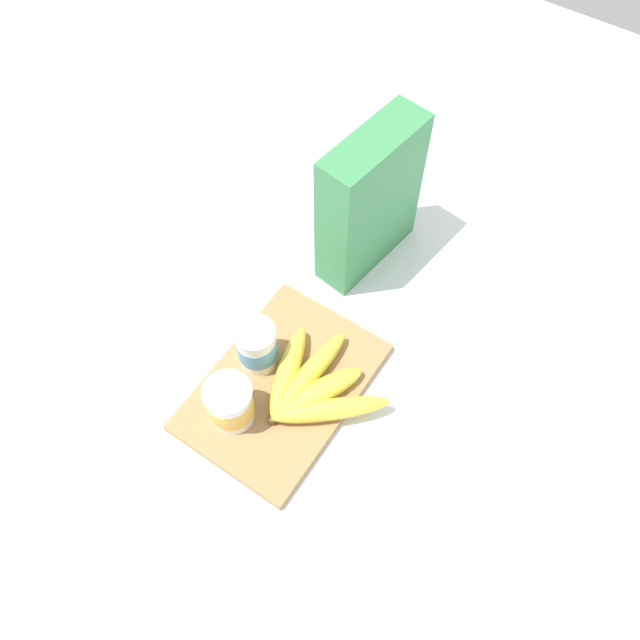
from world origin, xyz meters
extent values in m
plane|color=white|center=(0.00, 0.00, 0.00)|extent=(2.40, 2.40, 0.00)
cube|color=#A37A4C|center=(0.00, 0.00, 0.01)|extent=(0.32, 0.22, 0.02)
cube|color=#38844C|center=(0.31, 0.04, 0.14)|extent=(0.20, 0.09, 0.27)
cylinder|color=white|center=(-0.08, 0.03, 0.06)|extent=(0.07, 0.07, 0.08)
cylinder|color=gold|center=(-0.08, 0.03, 0.06)|extent=(0.07, 0.07, 0.04)
cylinder|color=silver|center=(-0.08, 0.03, 0.10)|extent=(0.07, 0.07, 0.00)
cylinder|color=white|center=(0.02, 0.06, 0.06)|extent=(0.06, 0.06, 0.09)
cylinder|color=#5193D1|center=(0.02, 0.06, 0.06)|extent=(0.06, 0.06, 0.04)
cylinder|color=silver|center=(0.02, 0.06, 0.10)|extent=(0.06, 0.06, 0.00)
ellipsoid|color=yellow|center=(0.00, -0.09, 0.04)|extent=(0.15, 0.16, 0.04)
ellipsoid|color=yellow|center=(0.01, -0.06, 0.03)|extent=(0.16, 0.10, 0.03)
ellipsoid|color=yellow|center=(0.03, -0.03, 0.03)|extent=(0.18, 0.04, 0.04)
ellipsoid|color=yellow|center=(0.02, 0.00, 0.04)|extent=(0.16, 0.08, 0.04)
cylinder|color=brown|center=(-0.06, -0.02, 0.03)|extent=(0.01, 0.01, 0.02)
camera|label=1|loc=(-0.33, -0.29, 0.93)|focal=35.96mm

